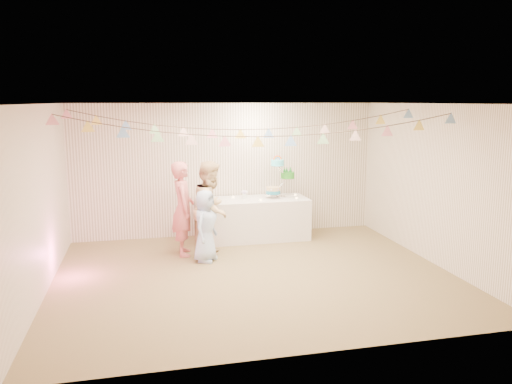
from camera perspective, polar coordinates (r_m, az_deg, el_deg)
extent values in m
plane|color=brown|center=(7.78, -0.13, -9.47)|extent=(6.00, 6.00, 0.00)
plane|color=white|center=(7.31, -0.13, 10.06)|extent=(6.00, 6.00, 0.00)
plane|color=white|center=(9.86, -3.34, 2.55)|extent=(6.00, 6.00, 0.00)
plane|color=white|center=(5.09, 6.11, -4.97)|extent=(6.00, 6.00, 0.00)
plane|color=white|center=(7.39, -23.46, -0.94)|extent=(5.00, 5.00, 0.00)
plane|color=white|center=(8.60, 19.76, 0.79)|extent=(5.00, 5.00, 0.00)
cube|color=silver|center=(9.65, -0.36, -3.08)|extent=(2.11, 0.84, 0.79)
cylinder|color=white|center=(9.42, -3.86, -1.17)|extent=(0.32, 0.32, 0.02)
imported|color=#CB6A6A|center=(8.66, -8.34, -1.88)|extent=(0.40, 0.60, 1.63)
imported|color=#D1B281|center=(8.57, -5.13, -1.91)|extent=(0.92, 1.00, 1.65)
imported|color=#A5C1E9|center=(8.32, -5.82, -3.87)|extent=(0.63, 0.70, 1.20)
cylinder|color=#FFD88C|center=(9.28, -4.99, -1.07)|extent=(0.04, 0.04, 0.03)
cylinder|color=#FFD88C|center=(9.67, -2.62, -0.58)|extent=(0.04, 0.04, 0.03)
cylinder|color=#FFD88C|center=(9.38, 0.52, -0.91)|extent=(0.04, 0.04, 0.03)
cylinder|color=#FFD88C|center=(9.85, 1.35, -0.36)|extent=(0.04, 0.04, 0.03)
cylinder|color=#FFD88C|center=(9.60, 4.65, -0.68)|extent=(0.04, 0.04, 0.03)
cylinder|color=#FFD88C|center=(9.94, 4.52, -0.30)|extent=(0.04, 0.04, 0.03)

